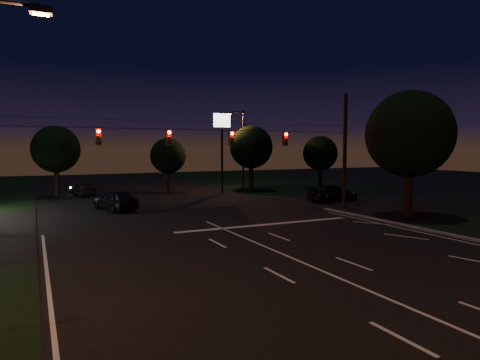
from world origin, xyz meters
TOP-DOWN VIEW (x-y plane):
  - ground at (0.00, 0.00)m, footprint 140.00×140.00m
  - cross_street_right at (20.00, 16.00)m, footprint 20.00×16.00m
  - stop_bar at (3.00, 11.50)m, footprint 12.00×0.50m
  - utility_pole_right at (12.00, 15.00)m, footprint 0.30×0.30m
  - signal_span at (-0.00, 14.96)m, footprint 24.00×0.40m
  - pole_sign_right at (8.00, 30.00)m, footprint 1.80×0.30m
  - street_light_right_far at (11.24, 32.00)m, footprint 2.20×0.35m
  - tree_right_near at (13.53, 10.17)m, footprint 6.00×6.00m
  - tree_far_b at (-7.98, 34.13)m, footprint 4.60×4.60m
  - tree_far_c at (3.02, 33.10)m, footprint 3.80×3.80m
  - tree_far_d at (12.02, 31.13)m, footprint 4.80×4.80m
  - tree_far_e at (20.02, 29.11)m, footprint 4.00×4.00m
  - car_oncoming_a at (-4.43, 21.96)m, footprint 3.10×4.98m
  - car_oncoming_b at (-5.63, 33.60)m, footprint 2.13×4.01m
  - car_cross at (14.06, 19.07)m, footprint 5.43×2.88m

SIDE VIEW (x-z plane):
  - ground at x=0.00m, z-range 0.00..0.00m
  - cross_street_right at x=20.00m, z-range -0.01..0.01m
  - utility_pole_right at x=12.00m, z-range -4.50..4.50m
  - stop_bar at x=3.00m, z-range 0.00..0.01m
  - car_oncoming_b at x=-5.63m, z-range 0.00..1.25m
  - car_cross at x=14.06m, z-range 0.00..1.50m
  - car_oncoming_a at x=-4.43m, z-range 0.00..1.58m
  - tree_far_c at x=3.02m, z-range 0.97..6.83m
  - tree_far_e at x=20.02m, z-range 1.03..7.20m
  - tree_far_b at x=-7.98m, z-range 1.12..8.10m
  - tree_far_d at x=12.02m, z-range 1.18..8.47m
  - street_light_right_far at x=11.24m, z-range 0.74..9.74m
  - signal_span at x=0.00m, z-range 4.72..6.28m
  - tree_right_near at x=13.53m, z-range 1.30..10.06m
  - pole_sign_right at x=8.00m, z-range 2.04..10.44m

